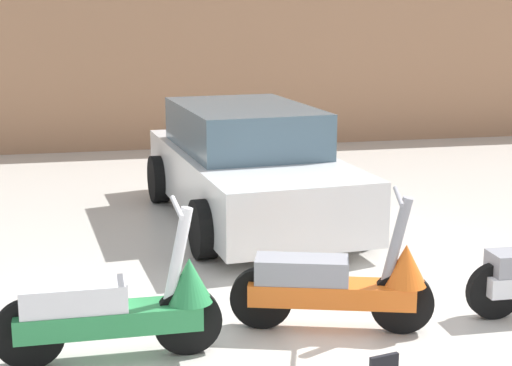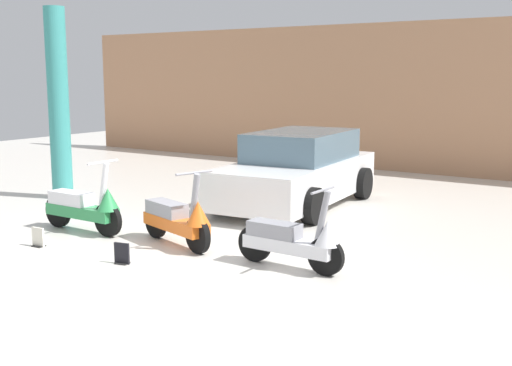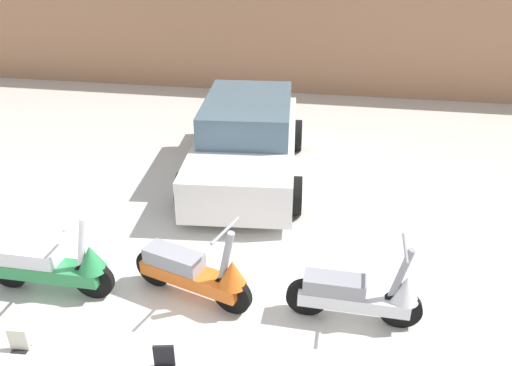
{
  "view_description": "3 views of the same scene",
  "coord_description": "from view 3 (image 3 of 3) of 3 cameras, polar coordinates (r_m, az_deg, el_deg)",
  "views": [
    {
      "loc": [
        -1.77,
        -4.73,
        2.37
      ],
      "look_at": [
        -0.38,
        1.75,
        0.88
      ],
      "focal_mm": 55.0,
      "sensor_mm": 36.0,
      "label": 1
    },
    {
      "loc": [
        5.46,
        -5.86,
        2.27
      ],
      "look_at": [
        0.38,
        1.81,
        0.71
      ],
      "focal_mm": 45.0,
      "sensor_mm": 36.0,
      "label": 2
    },
    {
      "loc": [
        1.43,
        -3.76,
        3.82
      ],
      "look_at": [
        0.45,
        1.81,
        0.87
      ],
      "focal_mm": 35.0,
      "sensor_mm": 36.0,
      "label": 3
    }
  ],
  "objects": [
    {
      "name": "car_rear_left",
      "position": [
        8.31,
        -1.02,
        4.86
      ],
      "size": [
        2.1,
        3.92,
        1.29
      ],
      "rotation": [
        0.0,
        0.0,
        -1.48
      ],
      "color": "white",
      "rests_on": "ground_plane"
    },
    {
      "name": "placard_near_right_scooter",
      "position": [
        5.15,
        -10.45,
        -19.0
      ],
      "size": [
        0.2,
        0.15,
        0.26
      ],
      "rotation": [
        0.0,
        0.0,
        0.21
      ],
      "color": "black",
      "rests_on": "ground_plane"
    },
    {
      "name": "scooter_front_right",
      "position": [
        5.67,
        -6.89,
        -10.07
      ],
      "size": [
        1.47,
        0.72,
        1.06
      ],
      "rotation": [
        0.0,
        0.0,
        -0.3
      ],
      "color": "black",
      "rests_on": "ground_plane"
    },
    {
      "name": "scooter_front_left",
      "position": [
        6.17,
        -22.12,
        -8.65
      ],
      "size": [
        1.54,
        0.55,
        1.08
      ],
      "rotation": [
        0.0,
        0.0,
        -0.0
      ],
      "color": "black",
      "rests_on": "ground_plane"
    },
    {
      "name": "ground_plane",
      "position": [
        5.55,
        -8.17,
        -16.29
      ],
      "size": [
        28.0,
        28.0,
        0.0
      ],
      "primitive_type": "plane",
      "color": "silver"
    },
    {
      "name": "wall_back",
      "position": [
        12.58,
        3.43,
        17.95
      ],
      "size": [
        19.6,
        0.12,
        3.46
      ],
      "primitive_type": "cube",
      "color": "tan",
      "rests_on": "ground_plane"
    },
    {
      "name": "placard_near_left_scooter",
      "position": [
        5.74,
        -25.48,
        -15.99
      ],
      "size": [
        0.2,
        0.13,
        0.26
      ],
      "rotation": [
        0.0,
        0.0,
        0.08
      ],
      "color": "black",
      "rests_on": "ground_plane"
    },
    {
      "name": "scooter_front_center",
      "position": [
        5.48,
        11.8,
        -12.32
      ],
      "size": [
        1.43,
        0.52,
        1.0
      ],
      "rotation": [
        0.0,
        0.0,
        -0.02
      ],
      "color": "black",
      "rests_on": "ground_plane"
    }
  ]
}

